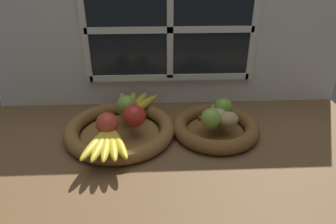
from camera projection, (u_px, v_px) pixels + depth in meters
ground_plane at (174, 143)px, 106.48cm from camera, size 140.00×90.00×3.00cm
back_wall at (170, 37)px, 119.09cm from camera, size 140.00×4.60×55.00cm
fruit_bowl_left at (120, 130)px, 106.80cm from camera, size 37.87×37.87×4.93cm
fruit_bowl_right at (215, 128)px, 108.16cm from camera, size 30.27×30.27×4.93cm
apple_red_front at (107, 124)px, 98.10cm from camera, size 7.30×7.30×7.30cm
apple_green_back at (127, 106)px, 108.68cm from camera, size 7.74×7.74×7.74cm
apple_red_right at (134, 116)px, 102.19cm from camera, size 7.70×7.70×7.70cm
pear_brown at (129, 107)px, 108.22cm from camera, size 6.32×6.77×7.28cm
banana_bunch_front at (107, 142)px, 92.51cm from camera, size 15.42×20.21×2.90cm
banana_bunch_back at (135, 103)px, 116.04cm from camera, size 17.13×19.47×2.88cm
potato_small at (228, 119)px, 102.99cm from camera, size 7.76×6.65×5.02cm
potato_large at (216, 115)px, 105.86cm from camera, size 8.61×7.18×4.62cm
potato_back at (220, 109)px, 109.96cm from camera, size 7.06×5.65×4.53cm
lime_near at (211, 118)px, 101.72cm from camera, size 6.77×6.77×6.77cm
lime_far at (223, 107)px, 109.05cm from camera, size 6.59×6.59×6.59cm
chili_pepper at (217, 119)px, 106.55cm from camera, size 13.17×3.01×1.81cm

